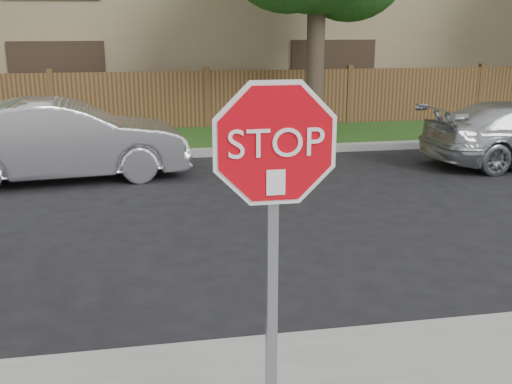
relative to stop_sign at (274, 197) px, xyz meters
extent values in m
plane|color=black|center=(0.93, 1.48, -1.83)|extent=(90.00, 90.00, 0.00)
cube|color=gray|center=(0.93, 9.63, -1.75)|extent=(70.00, 0.30, 0.15)
cube|color=#1E4714|center=(0.93, 11.28, -1.77)|extent=(70.00, 3.00, 0.12)
cube|color=#4D2C1B|center=(0.93, 12.88, -1.03)|extent=(70.00, 0.12, 1.60)
cube|color=#98845E|center=(0.93, 18.48, 1.17)|extent=(34.00, 8.00, 6.00)
cylinder|color=#382B21|center=(3.43, 11.18, 0.13)|extent=(0.44, 0.44, 3.92)
cube|color=gray|center=(0.00, 0.05, -0.58)|extent=(0.06, 0.06, 2.30)
cylinder|color=white|center=(0.00, -0.02, 0.32)|extent=(1.01, 0.02, 1.01)
cylinder|color=red|center=(0.00, -0.03, 0.32)|extent=(0.93, 0.02, 0.93)
cube|color=white|center=(0.00, -0.05, 0.10)|extent=(0.11, 0.00, 0.15)
imported|color=silver|center=(-2.23, 8.03, -1.09)|extent=(4.65, 2.07, 1.48)
camera|label=1|loc=(-0.71, -3.27, 0.97)|focal=42.00mm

